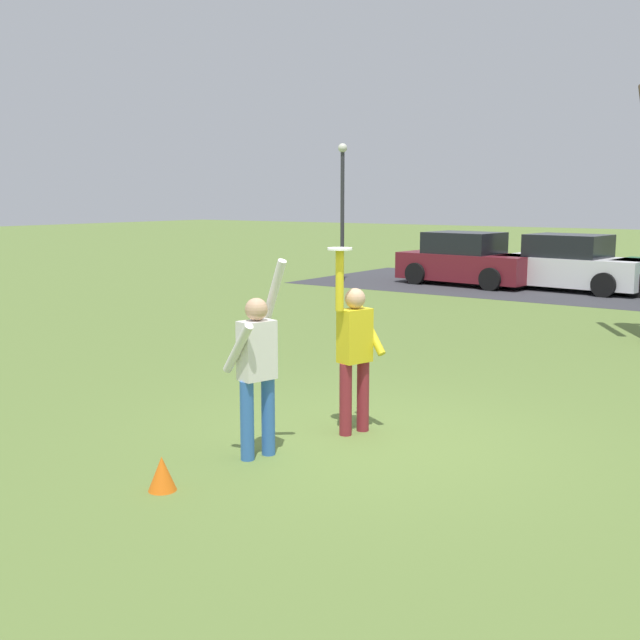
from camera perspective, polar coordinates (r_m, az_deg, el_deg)
The scene contains 8 objects.
ground_plane at distance 8.68m, azimuth 3.43°, elevation -8.68°, with size 120.00×120.00×0.00m, color olive.
person_catcher at distance 8.62m, azimuth 2.58°, elevation -2.06°, with size 0.48×0.58×2.08m.
person_defender at distance 7.82m, azimuth -4.67°, elevation -3.23°, with size 0.54×0.62×2.04m.
frisbee_disc at distance 8.32m, azimuth 1.47°, elevation 5.27°, with size 0.27×0.27×0.02m, color white.
parked_car_maroon at distance 23.90m, azimuth 10.77°, elevation 4.31°, with size 4.26×2.34×1.59m.
parked_car_white at distance 23.18m, azimuth 18.03°, elevation 3.88°, with size 4.26×2.34×1.59m.
lamppost_by_lot at distance 24.09m, azimuth 1.66°, elevation 8.93°, with size 0.28×0.28×4.26m.
field_cone_orange at distance 7.29m, azimuth -11.57°, elevation -11.03°, with size 0.26×0.26×0.32m, color orange.
Camera 1 is at (4.33, -7.04, 2.64)m, focal length 43.39 mm.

